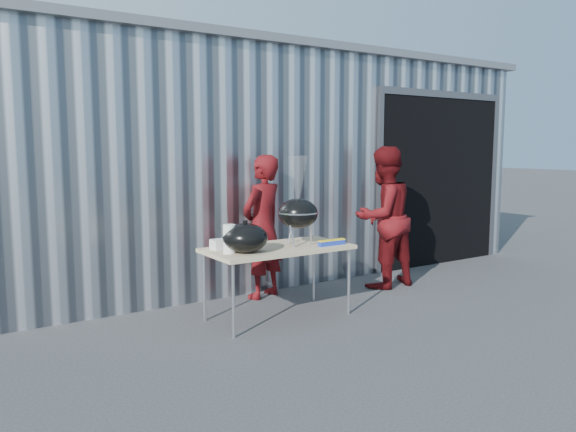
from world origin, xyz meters
TOP-DOWN VIEW (x-y plane):
  - ground at (0.00, 0.00)m, footprint 80.00×80.00m
  - building at (0.92, 4.59)m, footprint 8.20×6.20m
  - folding_table at (-0.23, 0.71)m, footprint 1.50×0.75m
  - kettle_grill at (-0.00, 0.67)m, footprint 0.42×0.42m
  - grill_lid at (-0.67, 0.61)m, footprint 0.44×0.44m
  - paper_towels at (-0.82, 0.66)m, footprint 0.12×0.12m
  - white_tub at (-0.78, 0.90)m, footprint 0.20×0.15m
  - foil_box at (0.27, 0.46)m, footprint 0.32×0.06m
  - person_cook at (0.05, 1.49)m, footprint 0.72×0.60m
  - person_bystander at (1.59, 1.09)m, footprint 0.90×0.72m

SIDE VIEW (x-z plane):
  - ground at x=0.00m, z-range 0.00..0.00m
  - folding_table at x=-0.23m, z-range 0.33..1.08m
  - foil_box at x=0.27m, z-range 0.75..0.81m
  - white_tub at x=-0.78m, z-range 0.75..0.85m
  - person_cook at x=0.05m, z-range 0.00..1.68m
  - paper_towels at x=-0.82m, z-range 0.75..1.03m
  - person_bystander at x=1.59m, z-range 0.00..1.78m
  - grill_lid at x=-0.67m, z-range 0.74..1.05m
  - kettle_grill at x=0.00m, z-range 0.71..1.64m
  - building at x=0.92m, z-range -0.01..3.09m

